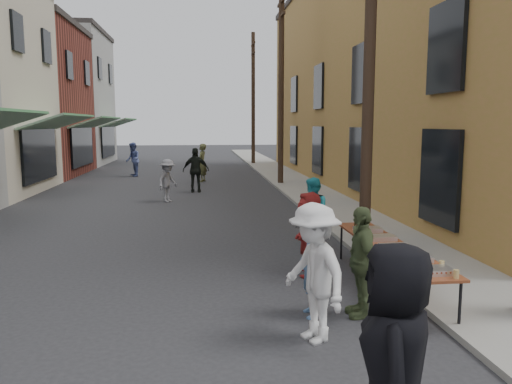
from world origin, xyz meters
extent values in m
plane|color=#28282B|center=(0.00, 0.00, 0.00)|extent=(120.00, 120.00, 0.00)
cube|color=gray|center=(5.00, 15.00, 0.05)|extent=(2.20, 60.00, 0.10)
cube|color=maroon|center=(-10.00, 21.00, 4.00)|extent=(8.00, 8.00, 8.00)
cube|color=gray|center=(-10.00, 29.00, 4.50)|extent=(8.00, 8.00, 9.00)
cube|color=olive|center=(11.10, 14.00, 5.00)|extent=(10.00, 28.00, 10.00)
cylinder|color=#2D2116|center=(4.30, 3.00, 4.50)|extent=(0.26, 0.26, 9.00)
cylinder|color=#2D2116|center=(4.30, 15.00, 4.50)|extent=(0.26, 0.26, 9.00)
cylinder|color=#2D2116|center=(4.30, 27.00, 4.50)|extent=(0.26, 0.26, 9.00)
cube|color=brown|center=(3.80, 0.24, 0.73)|extent=(0.70, 4.00, 0.04)
cylinder|color=black|center=(3.51, -1.64, 0.35)|extent=(0.04, 0.04, 0.71)
cylinder|color=black|center=(4.09, -1.64, 0.35)|extent=(0.04, 0.04, 0.71)
cylinder|color=black|center=(3.51, 2.12, 0.35)|extent=(0.04, 0.04, 0.71)
cylinder|color=black|center=(4.09, 2.12, 0.35)|extent=(0.04, 0.04, 0.71)
cube|color=maroon|center=(3.80, -1.41, 0.79)|extent=(0.50, 0.33, 0.08)
cube|color=#B2B2B7|center=(3.80, -0.76, 0.79)|extent=(0.50, 0.33, 0.08)
cube|color=tan|center=(3.80, -0.06, 0.79)|extent=(0.50, 0.33, 0.08)
cube|color=#B2B2B7|center=(3.80, 0.64, 0.79)|extent=(0.50, 0.33, 0.08)
cube|color=tan|center=(3.80, 1.34, 0.79)|extent=(0.50, 0.33, 0.08)
cylinder|color=#A57F26|center=(3.58, -1.71, 0.79)|extent=(0.07, 0.07, 0.08)
cylinder|color=#A57F26|center=(3.58, -1.61, 0.79)|extent=(0.07, 0.07, 0.08)
cylinder|color=#A57F26|center=(3.58, -1.51, 0.79)|extent=(0.07, 0.07, 0.08)
cylinder|color=tan|center=(4.00, -1.66, 0.81)|extent=(0.08, 0.08, 0.12)
imported|color=black|center=(2.07, -4.32, 0.97)|extent=(0.91, 1.10, 1.94)
imported|color=#5579A4|center=(2.20, -0.88, 0.77)|extent=(0.39, 0.57, 1.53)
imported|color=teal|center=(3.12, 3.12, 0.81)|extent=(0.77, 0.90, 1.62)
imported|color=white|center=(2.03, -1.71, 0.91)|extent=(1.06, 1.34, 1.82)
imported|color=#4E5D36|center=(2.91, -0.95, 0.82)|extent=(0.44, 0.98, 1.64)
imported|color=maroon|center=(2.60, 1.14, 0.79)|extent=(0.80, 1.53, 1.58)
imported|color=gray|center=(-0.59, 10.36, 0.78)|extent=(1.01, 1.16, 1.55)
imported|color=black|center=(0.41, 12.83, 0.92)|extent=(1.10, 0.50, 1.84)
imported|color=brown|center=(0.68, 16.66, 0.93)|extent=(0.63, 0.78, 1.86)
imported|color=#5565A5|center=(-3.00, 19.51, 0.92)|extent=(0.92, 1.05, 1.83)
camera|label=1|loc=(0.59, -7.82, 2.82)|focal=35.00mm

